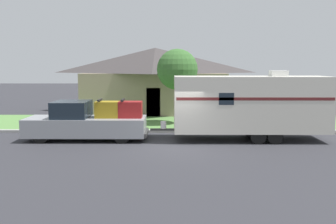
# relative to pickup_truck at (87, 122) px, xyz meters

# --- Properties ---
(ground_plane) EXTENTS (120.00, 120.00, 0.00)m
(ground_plane) POSITION_rel_pickup_truck_xyz_m (4.42, -1.70, -0.89)
(ground_plane) COLOR #2D2D33
(curb_strip) EXTENTS (80.00, 0.30, 0.14)m
(curb_strip) POSITION_rel_pickup_truck_xyz_m (4.42, 2.05, -0.82)
(curb_strip) COLOR #999993
(curb_strip) RESTS_ON ground_plane
(lawn_strip) EXTENTS (80.00, 7.00, 0.03)m
(lawn_strip) POSITION_rel_pickup_truck_xyz_m (4.42, 5.70, -0.88)
(lawn_strip) COLOR #568442
(lawn_strip) RESTS_ON ground_plane
(house_across_street) EXTENTS (11.63, 8.24, 5.11)m
(house_across_street) POSITION_rel_pickup_truck_xyz_m (2.93, 12.11, 1.76)
(house_across_street) COLOR gray
(house_across_street) RESTS_ON ground_plane
(pickup_truck) EXTENTS (6.01, 2.09, 2.04)m
(pickup_truck) POSITION_rel_pickup_truck_xyz_m (0.00, 0.00, 0.00)
(pickup_truck) COLOR black
(pickup_truck) RESTS_ON ground_plane
(travel_trailer) EXTENTS (8.71, 2.34, 3.45)m
(travel_trailer) POSITION_rel_pickup_truck_xyz_m (8.10, -0.00, 0.92)
(travel_trailer) COLOR black
(travel_trailer) RESTS_ON ground_plane
(mailbox) EXTENTS (0.48, 0.20, 1.28)m
(mailbox) POSITION_rel_pickup_truck_xyz_m (-1.98, 2.76, 0.09)
(mailbox) COLOR brown
(mailbox) RESTS_ON ground_plane
(tree_in_yard) EXTENTS (2.56, 2.56, 4.73)m
(tree_in_yard) POSITION_rel_pickup_truck_xyz_m (4.59, 5.11, 2.54)
(tree_in_yard) COLOR brown
(tree_in_yard) RESTS_ON ground_plane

